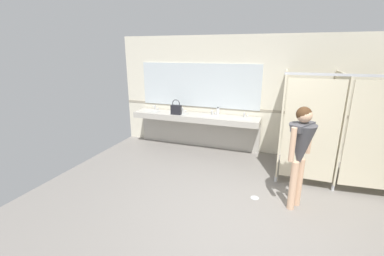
{
  "coord_description": "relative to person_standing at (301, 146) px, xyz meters",
  "views": [
    {
      "loc": [
        0.5,
        -3.27,
        2.41
      ],
      "look_at": [
        -1.08,
        1.12,
        1.02
      ],
      "focal_mm": 24.4,
      "sensor_mm": 36.0,
      "label": 1
    }
  ],
  "objects": [
    {
      "name": "bathroom_stalls",
      "position": [
        0.67,
        1.25,
        0.04
      ],
      "size": [
        2.02,
        1.51,
        2.06
      ],
      "color": "beige",
      "rests_on": "ground_plane"
    },
    {
      "name": "soap_dispenser",
      "position": [
        -1.81,
        2.09,
        -0.06
      ],
      "size": [
        0.07,
        0.07,
        0.2
      ],
      "color": "white",
      "rests_on": "vanity_counter"
    },
    {
      "name": "vanity_counter",
      "position": [
        -2.35,
        2.01,
        -0.38
      ],
      "size": [
        3.17,
        0.56,
        1.0
      ],
      "color": "#B2ADA3",
      "rests_on": "ground_plane"
    },
    {
      "name": "floor_drain_cover",
      "position": [
        -0.61,
        0.04,
        -1.03
      ],
      "size": [
        0.14,
        0.14,
        0.01
      ],
      "primitive_type": "cylinder",
      "color": "#B7BABF",
      "rests_on": "ground_plane"
    },
    {
      "name": "wall_back",
      "position": [
        -0.79,
        2.28,
        0.35
      ],
      "size": [
        7.26,
        0.12,
        2.77
      ],
      "primitive_type": "cube",
      "color": "beige",
      "rests_on": "ground_plane"
    },
    {
      "name": "handbag",
      "position": [
        -2.79,
        1.78,
        -0.01
      ],
      "size": [
        0.26,
        0.1,
        0.37
      ],
      "color": "black",
      "rests_on": "vanity_counter"
    },
    {
      "name": "mirror_panel",
      "position": [
        -2.35,
        2.21,
        0.54
      ],
      "size": [
        3.07,
        0.02,
        1.08
      ],
      "primitive_type": "cube",
      "color": "silver",
      "rests_on": "wall_back"
    },
    {
      "name": "wall_back_tile_band",
      "position": [
        -0.79,
        2.22,
        0.02
      ],
      "size": [
        7.26,
        0.01,
        0.06
      ],
      "primitive_type": "cube",
      "color": "#9E937F",
      "rests_on": "wall_back"
    },
    {
      "name": "person_standing",
      "position": [
        0.0,
        0.0,
        0.0
      ],
      "size": [
        0.55,
        0.55,
        1.64
      ],
      "color": "#DBAD89",
      "rests_on": "ground_plane"
    },
    {
      "name": "ground_plane",
      "position": [
        -0.79,
        -0.73,
        -1.08
      ],
      "size": [
        7.26,
        6.5,
        0.1
      ],
      "primitive_type": "cube",
      "color": "gray"
    }
  ]
}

